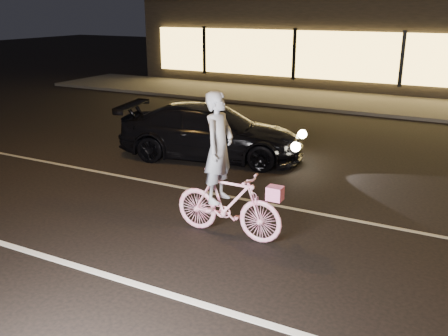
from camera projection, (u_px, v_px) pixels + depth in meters
The scene contains 7 objects.
ground at pixel (235, 251), 7.69m from camera, with size 90.00×90.00×0.00m, color black.
lane_stripe_near at pixel (183, 299), 6.43m from camera, with size 60.00×0.12×0.01m, color silver.
lane_stripe_far at pixel (282, 207), 9.38m from camera, with size 60.00×0.10×0.01m, color gray.
sidewalk at pixel (390, 105), 18.63m from camera, with size 30.00×4.00×0.12m, color #383533.
storefront at pixel (418, 39), 23.01m from camera, with size 25.40×8.42×4.20m.
cyclist at pixel (225, 187), 7.97m from camera, with size 1.88×0.65×2.37m.
sedan at pixel (211, 132), 12.22m from camera, with size 4.80×2.74×1.31m.
Camera 1 is at (3.06, -6.21, 3.60)m, focal length 40.00 mm.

